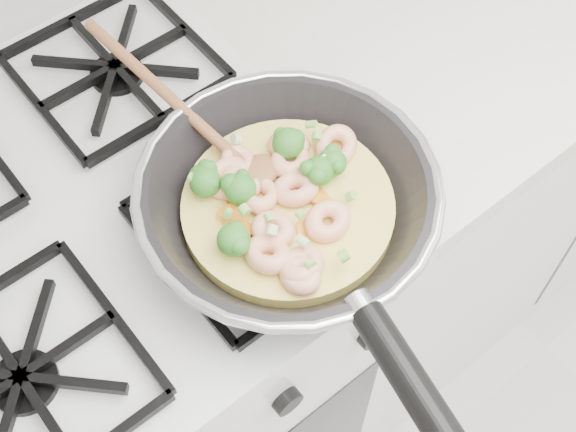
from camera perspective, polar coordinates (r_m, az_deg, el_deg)
stove at (r=1.34m, az=-10.83°, el=-9.83°), size 0.60×0.60×0.92m
counter_right at (r=1.62m, az=13.50°, el=6.80°), size 1.00×0.60×0.90m
skillet at (r=0.85m, az=-0.02°, el=0.93°), size 0.34×0.66×0.10m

